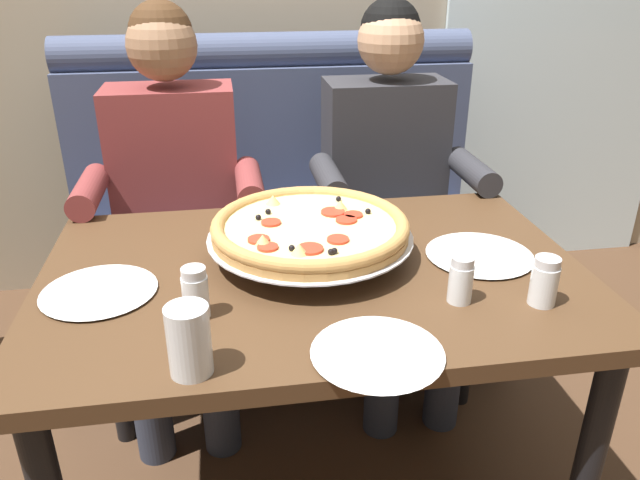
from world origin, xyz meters
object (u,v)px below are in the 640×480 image
Objects in this scene: diner_left at (175,193)px; shaker_pepper_flakes at (544,284)px; pizza at (309,228)px; plate_near_right at (99,289)px; plate_far_side at (480,253)px; patio_chair at (484,116)px; drinking_glass at (189,344)px; booth_bench at (280,240)px; shaker_parmesan at (461,283)px; shaker_oregano at (196,296)px; plate_near_left at (377,350)px; dining_table at (314,303)px; diner_right at (391,181)px.

shaker_pepper_flakes is at bearing -46.73° from diner_left.
pizza reaches higher than plate_near_right.
plate_far_side is at bearing -39.29° from diner_left.
drinking_glass is at bearing -122.76° from patio_chair.
booth_bench reaches higher than pizza.
shaker_parmesan is at bearing -42.25° from pizza.
shaker_oregano reaches higher than plate_near_left.
diner_left is 0.79m from shaker_oregano.
booth_bench reaches higher than plate_far_side.
plate_near_left is 1.90× the size of drinking_glass.
shaker_oregano is (0.09, -0.78, 0.07)m from diner_left.
shaker_oregano is at bearing 88.32° from drinking_glass.
plate_near_left is at bearing -117.06° from patio_chair.
pizza is at bearing 146.85° from shaker_pepper_flakes.
shaker_parmesan is 0.79× the size of drinking_glass.
pizza is 0.49m from drinking_glass.
patio_chair is (0.94, 2.15, -0.22)m from plate_far_side.
diner_left is at bearing 127.92° from shaker_parmesan.
shaker_oregano is at bearing 150.17° from plate_near_left.
shaker_pepper_flakes is 0.40m from plate_near_left.
plate_near_right is (-0.21, 0.13, -0.04)m from shaker_oregano.
shaker_pepper_flakes is (0.44, -0.29, -0.03)m from pizza.
shaker_oregano is 0.71m from shaker_pepper_flakes.
shaker_pepper_flakes is 2.56m from patio_chair.
shaker_oregano is 0.42× the size of plate_far_side.
drinking_glass is at bearing -122.87° from pizza.
booth_bench reaches higher than shaker_oregano.
shaker_oregano is 0.38m from plate_near_left.
shaker_pepper_flakes is at bearing -110.69° from patio_chair.
booth_bench is 1.28m from plate_near_left.
plate_far_side is at bearing 2.43° from plate_near_right.
drinking_glass is at bearing -91.68° from shaker_oregano.
dining_table is 0.71m from diner_left.
shaker_oregano is (-0.26, -0.23, -0.03)m from pizza.
shaker_oregano is 0.44× the size of plate_near_left.
patio_chair is at bearing 65.58° from shaker_parmesan.
diner_left reaches higher than plate_far_side.
booth_bench is 15.29× the size of shaker_parmesan.
diner_right reaches higher than plate_near_left.
plate_far_side is 1.99× the size of drinking_glass.
shaker_parmesan is (0.63, -0.80, 0.06)m from diner_left.
booth_bench is at bearing 90.00° from dining_table.
pizza is at bearing 41.26° from shaker_oregano.
pizza is 4.61× the size of shaker_pepper_flakes.
pizza is at bearing 57.13° from drinking_glass.
plate_far_side is 2.36m from patio_chair.
dining_table is at bearing 100.03° from plate_near_left.
shaker_oregano is 1.03× the size of shaker_pepper_flakes.
shaker_parmesan reaches higher than plate_far_side.
diner_left reaches higher than drinking_glass.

